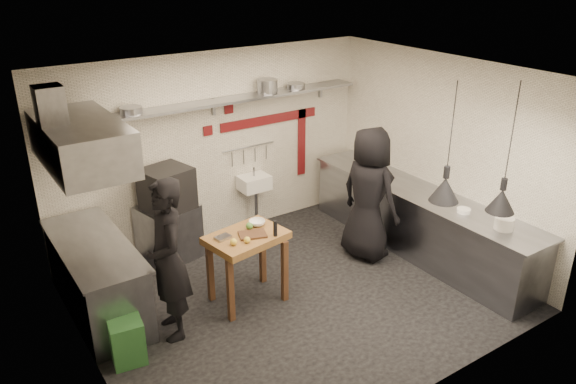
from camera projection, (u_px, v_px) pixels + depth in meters
floor at (296, 295)px, 7.16m from camera, size 5.00×5.00×0.00m
ceiling at (297, 76)px, 6.06m from camera, size 5.00×5.00×0.00m
wall_back at (215, 148)px, 8.21m from camera, size 5.00×0.04×2.80m
wall_front at (430, 273)px, 5.01m from camera, size 5.00×0.04×2.80m
wall_left at (80, 254)px, 5.33m from camera, size 0.04×4.20×2.80m
wall_right at (442, 155)px, 7.90m from camera, size 0.04×4.20×2.80m
red_band_horiz at (270, 119)px, 8.57m from camera, size 1.70×0.02×0.14m
red_band_vert at (302, 142)px, 9.07m from camera, size 0.14×0.02×1.10m
red_tile_a at (229, 109)px, 8.11m from camera, size 0.14×0.02×0.14m
red_tile_b at (208, 131)px, 8.03m from camera, size 0.14×0.02×0.14m
back_shelf at (218, 102)px, 7.79m from camera, size 4.60×0.34×0.04m
shelf_bracket_left at (76, 128)px, 6.97m from camera, size 0.04×0.06×0.24m
shelf_bracket_mid at (213, 107)px, 7.94m from camera, size 0.04×0.06×0.24m
shelf_bracket_right at (320, 90)px, 8.92m from camera, size 0.04×0.06×0.24m
pan_far_left at (131, 110)px, 7.13m from camera, size 0.33×0.33×0.09m
pan_mid_left at (131, 111)px, 7.13m from camera, size 0.25×0.25×0.07m
stock_pot at (267, 86)px, 8.16m from camera, size 0.33×0.33×0.20m
pan_right at (296, 86)px, 8.44m from camera, size 0.28×0.28×0.08m
oven_stand at (169, 232)px, 7.92m from camera, size 0.85×0.80×0.80m
combi_oven at (167, 189)px, 7.58m from camera, size 0.71×0.68×0.58m
oven_door at (178, 194)px, 7.43m from camera, size 0.50×0.14×0.46m
oven_glass at (177, 194)px, 7.40m from camera, size 0.35×0.10×0.34m
hand_sink at (254, 183)px, 8.60m from camera, size 0.46×0.34×0.22m
sink_tap at (254, 172)px, 8.53m from camera, size 0.03×0.03×0.14m
sink_drain at (256, 210)px, 8.74m from camera, size 0.06×0.06×0.66m
utensil_rail at (249, 147)px, 8.49m from camera, size 0.90×0.02×0.02m
counter_right at (418, 222)px, 8.09m from camera, size 0.70×3.80×0.90m
counter_right_top at (421, 193)px, 7.91m from camera, size 0.76×3.90×0.03m
plate_stack at (504, 223)px, 6.81m from camera, size 0.28×0.28×0.15m
small_bowl_right at (464, 210)px, 7.26m from camera, size 0.19×0.19×0.05m
counter_left at (98, 279)px, 6.68m from camera, size 0.70×1.90×0.90m
counter_left_top at (92, 245)px, 6.50m from camera, size 0.76×2.00×0.03m
extractor_hood at (81, 143)px, 6.03m from camera, size 0.78×1.60×0.50m
hood_duct at (51, 110)px, 5.75m from camera, size 0.28×0.28×0.50m
green_bin at (127, 341)px, 5.93m from camera, size 0.38×0.38×0.50m
prep_table at (247, 268)px, 6.91m from camera, size 1.01×0.78×0.92m
cutting_board at (253, 234)px, 6.70m from camera, size 0.38×0.32×0.02m
pepper_mill at (275, 228)px, 6.65m from camera, size 0.06×0.06×0.20m
lemon_a at (234, 242)px, 6.47m from camera, size 0.11×0.11×0.08m
lemon_b at (247, 240)px, 6.52m from camera, size 0.09×0.09×0.08m
veg_ball at (249, 226)px, 6.82m from camera, size 0.10×0.10×0.09m
steel_tray at (223, 237)px, 6.62m from camera, size 0.21×0.15×0.03m
bowl at (257, 223)px, 6.94m from camera, size 0.27×0.27×0.06m
heat_lamp_near at (450, 143)px, 6.15m from camera, size 0.45×0.45×1.39m
heat_lamp_far at (510, 149)px, 6.19m from camera, size 0.34×0.34×1.53m
chef_left at (168, 260)px, 6.12m from camera, size 0.55×0.75×1.89m
chef_right at (369, 194)px, 7.76m from camera, size 0.73×1.01×1.91m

